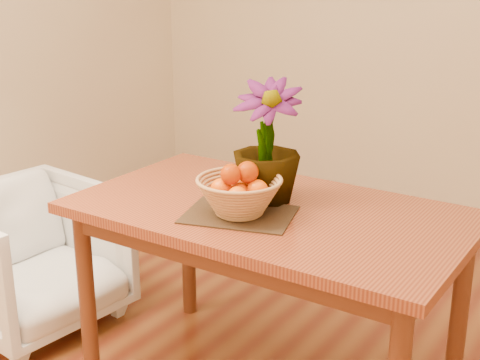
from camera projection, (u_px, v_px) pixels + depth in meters
The scene contains 7 objects.
wall_back at pixel (449, 6), 3.74m from camera, with size 4.00×0.02×2.70m, color beige.
table at pixel (269, 230), 2.40m from camera, with size 1.40×0.80×0.75m.
placemat at pixel (239, 215), 2.30m from camera, with size 0.37×0.28×0.01m, color #331F12.
wicker_basket at pixel (239, 197), 2.28m from camera, with size 0.30×0.30×0.12m.
orange_pile at pixel (240, 182), 2.26m from camera, with size 0.18×0.18×0.13m.
potted_plant at pixel (267, 142), 2.38m from camera, with size 0.25×0.25×0.44m, color #184413.
armchair at pixel (32, 251), 2.99m from camera, with size 0.68×0.64×0.70m, color gray.
Camera 1 is at (1.13, -1.62, 1.58)m, focal length 50.00 mm.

